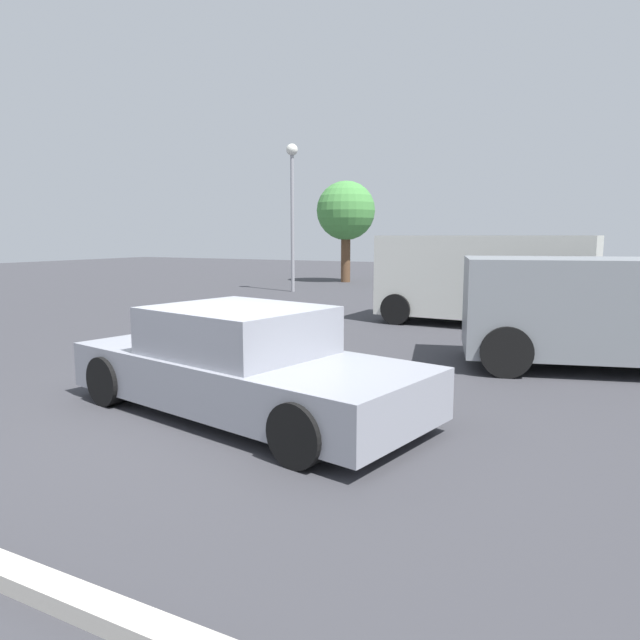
{
  "coord_description": "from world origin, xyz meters",
  "views": [
    {
      "loc": [
        4.19,
        -5.53,
        2.16
      ],
      "look_at": [
        0.17,
        2.2,
        0.9
      ],
      "focal_mm": 32.67,
      "sensor_mm": 36.0,
      "label": 1
    }
  ],
  "objects_px": {
    "van_white": "(485,277)",
    "suv_dark": "(622,309)",
    "light_post_near": "(292,190)",
    "sedan_foreground": "(243,365)"
  },
  "relations": [
    {
      "from": "sedan_foreground",
      "to": "van_white",
      "type": "xyz_separation_m",
      "value": [
        1.1,
        8.64,
        0.58
      ]
    },
    {
      "from": "van_white",
      "to": "light_post_near",
      "type": "relative_size",
      "value": 0.9
    },
    {
      "from": "van_white",
      "to": "sedan_foreground",
      "type": "bearing_deg",
      "value": -95.35
    },
    {
      "from": "sedan_foreground",
      "to": "suv_dark",
      "type": "bearing_deg",
      "value": 60.88
    },
    {
      "from": "sedan_foreground",
      "to": "van_white",
      "type": "distance_m",
      "value": 8.73
    },
    {
      "from": "suv_dark",
      "to": "light_post_near",
      "type": "xyz_separation_m",
      "value": [
        -11.45,
        9.16,
        2.89
      ]
    },
    {
      "from": "sedan_foreground",
      "to": "van_white",
      "type": "height_order",
      "value": "van_white"
    },
    {
      "from": "van_white",
      "to": "light_post_near",
      "type": "bearing_deg",
      "value": 149.91
    },
    {
      "from": "van_white",
      "to": "suv_dark",
      "type": "xyz_separation_m",
      "value": [
        2.97,
        -3.87,
        -0.18
      ]
    },
    {
      "from": "suv_dark",
      "to": "light_post_near",
      "type": "distance_m",
      "value": 14.95
    }
  ]
}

